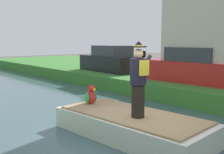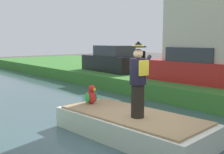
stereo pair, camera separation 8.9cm
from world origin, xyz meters
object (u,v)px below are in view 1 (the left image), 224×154
parrot_plush (91,96)px  parked_car_dark (110,60)px  boat (131,125)px  person_pirate (139,80)px  parked_car_red (191,67)px

parrot_plush → parked_car_dark: (5.70, 5.81, 0.46)m
boat → person_pirate: bearing=-109.0°
parrot_plush → parked_car_dark: 8.16m
boat → parrot_plush: bearing=95.8°
parked_car_red → parked_car_dark: 5.49m
person_pirate → parrot_plush: person_pirate is taller
person_pirate → boat: bearing=76.1°
person_pirate → parrot_plush: size_ratio=3.25×
boat → parrot_plush: 1.64m
parked_car_dark → parked_car_red: bearing=-90.0°
parrot_plush → parked_car_red: bearing=3.2°
person_pirate → parked_car_red: size_ratio=0.45×
boat → parked_car_red: 5.94m
parrot_plush → parked_car_dark: size_ratio=0.14×
boat → person_pirate: size_ratio=2.34×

